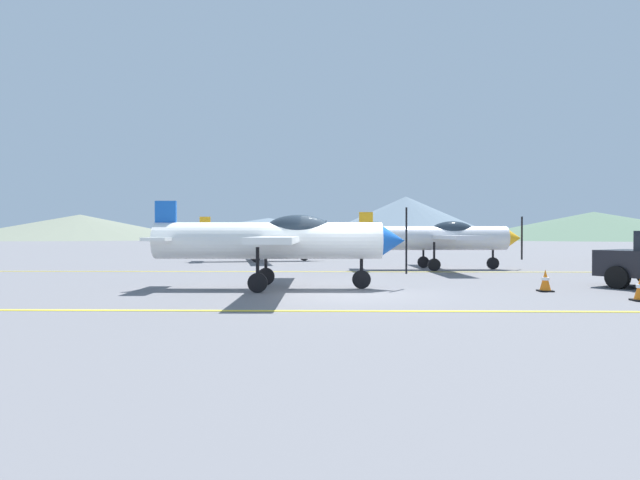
# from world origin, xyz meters

# --- Properties ---
(ground_plane) EXTENTS (400.00, 400.00, 0.00)m
(ground_plane) POSITION_xyz_m (0.00, 0.00, 0.00)
(ground_plane) COLOR slate
(apron_line_near) EXTENTS (80.00, 0.16, 0.01)m
(apron_line_near) POSITION_xyz_m (0.00, -3.50, 0.01)
(apron_line_near) COLOR yellow
(apron_line_near) RESTS_ON ground_plane
(apron_line_far) EXTENTS (80.00, 0.16, 0.01)m
(apron_line_far) POSITION_xyz_m (0.00, 7.39, 0.01)
(apron_line_far) COLOR yellow
(apron_line_far) RESTS_ON ground_plane
(airplane_near) EXTENTS (7.09, 8.18, 2.46)m
(airplane_near) POSITION_xyz_m (-1.90, 0.82, 1.39)
(airplane_near) COLOR white
(airplane_near) RESTS_ON ground_plane
(airplane_mid) EXTENTS (7.12, 8.21, 2.46)m
(airplane_mid) POSITION_xyz_m (4.23, 8.94, 1.39)
(airplane_mid) COLOR silver
(airplane_mid) RESTS_ON ground_plane
(airplane_far) EXTENTS (7.19, 8.21, 2.46)m
(airplane_far) POSITION_xyz_m (-4.20, 15.60, 1.39)
(airplane_far) COLOR white
(airplane_far) RESTS_ON ground_plane
(airplane_back) EXTENTS (7.12, 8.20, 2.46)m
(airplane_back) POSITION_xyz_m (-0.08, 28.37, 1.39)
(airplane_back) COLOR silver
(airplane_back) RESTS_ON ground_plane
(traffic_cone_front) EXTENTS (0.36, 0.36, 0.59)m
(traffic_cone_front) POSITION_xyz_m (5.27, 0.21, 0.29)
(traffic_cone_front) COLOR black
(traffic_cone_front) RESTS_ON ground_plane
(hill_left) EXTENTS (61.47, 61.47, 6.26)m
(hill_left) POSITION_xyz_m (-63.39, 119.11, 3.13)
(hill_left) COLOR slate
(hill_left) RESTS_ON ground_plane
(hill_centerleft) EXTENTS (78.57, 78.57, 6.03)m
(hill_centerleft) POSITION_xyz_m (-18.63, 142.69, 3.02)
(hill_centerleft) COLOR slate
(hill_centerleft) RESTS_ON ground_plane
(hill_centerright) EXTENTS (53.97, 53.97, 12.09)m
(hill_centerright) POSITION_xyz_m (21.13, 139.74, 6.04)
(hill_centerright) COLOR slate
(hill_centerright) RESTS_ON ground_plane
(hill_right) EXTENTS (67.37, 67.37, 6.79)m
(hill_right) POSITION_xyz_m (63.59, 117.47, 3.40)
(hill_right) COLOR #4C6651
(hill_right) RESTS_ON ground_plane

